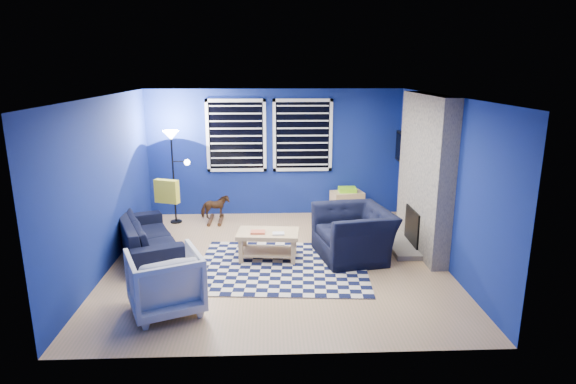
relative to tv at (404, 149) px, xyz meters
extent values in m
plane|color=tan|center=(-2.45, -2.00, -1.40)|extent=(5.00, 5.00, 0.00)
plane|color=white|center=(-2.45, -2.00, 1.10)|extent=(5.00, 5.00, 0.00)
plane|color=navy|center=(-2.45, 0.50, -0.15)|extent=(5.00, 0.00, 5.00)
plane|color=navy|center=(-4.95, -2.00, -0.15)|extent=(0.00, 5.00, 5.00)
plane|color=navy|center=(0.05, -2.00, -0.15)|extent=(0.00, 5.00, 5.00)
cube|color=gray|center=(-0.08, -1.50, -0.15)|extent=(0.26, 2.00, 2.50)
cube|color=black|center=(-0.22, -1.50, -1.05)|extent=(0.04, 0.70, 0.60)
cube|color=gray|center=(-0.35, -1.50, -1.36)|extent=(0.50, 1.20, 0.08)
cube|color=black|center=(-3.20, 0.48, 0.20)|extent=(1.05, 0.02, 1.30)
cube|color=white|center=(-3.20, 0.47, 0.88)|extent=(1.17, 0.05, 0.06)
cube|color=white|center=(-3.20, 0.47, -0.48)|extent=(1.17, 0.05, 0.06)
cube|color=black|center=(-1.90, 0.48, 0.20)|extent=(1.05, 0.02, 1.30)
cube|color=white|center=(-1.90, 0.47, 0.88)|extent=(1.17, 0.05, 0.06)
cube|color=white|center=(-1.90, 0.47, -0.48)|extent=(1.17, 0.05, 0.06)
cube|color=black|center=(0.00, 0.00, 0.00)|extent=(0.06, 1.00, 0.58)
cube|color=black|center=(-0.03, 0.00, 0.00)|extent=(0.01, 0.92, 0.50)
cube|color=black|center=(-2.38, -2.24, -1.39)|extent=(2.64, 2.18, 0.02)
imported|color=black|center=(-4.51, -1.59, -1.11)|extent=(2.15, 1.51, 0.59)
imported|color=black|center=(-1.25, -1.88, -1.01)|extent=(1.38, 1.26, 0.78)
imported|color=gray|center=(-3.84, -3.51, -1.02)|extent=(1.09, 1.10, 0.77)
imported|color=#492917|center=(-3.60, -0.01, -1.11)|extent=(0.43, 0.58, 0.45)
cube|color=tan|center=(-2.59, -1.92, -0.98)|extent=(0.99, 0.63, 0.06)
cube|color=tan|center=(-2.59, -1.92, -1.27)|extent=(0.90, 0.54, 0.03)
cube|color=#CB563A|center=(-2.74, -1.97, -0.94)|extent=(0.23, 0.18, 0.03)
cube|color=silver|center=(-2.43, -2.05, -0.94)|extent=(0.19, 0.15, 0.03)
cube|color=tan|center=(-2.98, -2.13, -1.20)|extent=(0.07, 0.07, 0.38)
cube|color=tan|center=(-2.19, -2.13, -1.20)|extent=(0.07, 0.07, 0.38)
cube|color=tan|center=(-2.98, -1.71, -1.20)|extent=(0.07, 0.07, 0.38)
cube|color=tan|center=(-2.19, -1.71, -1.20)|extent=(0.07, 0.07, 0.38)
cube|color=tan|center=(-1.01, 0.25, -1.15)|extent=(0.67, 0.51, 0.50)
cube|color=black|center=(-1.01, 0.25, -1.15)|extent=(0.58, 0.46, 0.40)
cube|color=#8AE91B|center=(-1.01, 0.25, -0.85)|extent=(0.38, 0.32, 0.09)
cylinder|color=black|center=(-4.36, -0.01, -1.39)|extent=(0.22, 0.22, 0.03)
cylinder|color=black|center=(-4.36, -0.01, -0.57)|extent=(0.03, 0.03, 1.64)
cone|color=white|center=(-4.36, -0.01, 0.28)|extent=(0.30, 0.30, 0.17)
sphere|color=white|center=(-4.09, -0.06, -0.22)|extent=(0.11, 0.11, 0.11)
cube|color=yellow|center=(-4.36, -0.69, -0.61)|extent=(0.45, 0.27, 0.41)
camera|label=1|loc=(-2.57, -8.92, 1.50)|focal=30.00mm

